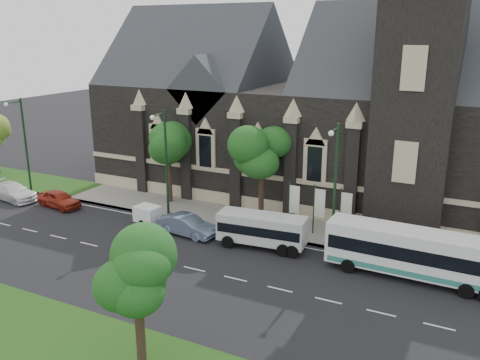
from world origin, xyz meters
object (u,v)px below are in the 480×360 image
Objects in this scene: shuttle_bus at (262,229)px; car_far_white at (13,192)px; car_far_red at (59,199)px; street_lamp_far at (23,140)px; tour_coach at (414,253)px; tree_walk_right at (265,150)px; sedan at (187,225)px; street_lamp_mid at (165,158)px; tree_walk_left at (171,140)px; banner_flag_right at (344,210)px; banner_flag_center at (318,206)px; tree_park_east at (142,273)px; box_trailer at (148,214)px; street_lamp_near at (334,180)px; banner_flag_left at (292,202)px.

shuttle_bus is 24.89m from car_far_white.
street_lamp_far is at bearing 79.06° from car_far_red.
tour_coach is 10.37m from shuttle_bus.
shuttle_bus is at bearing -67.61° from tree_walk_right.
street_lamp_far is at bearing 88.59° from sedan.
tree_walk_left is at bearing 116.47° from street_lamp_mid.
tree_walk_right is at bearing -26.69° from sedan.
banner_flag_right is (30.29, 1.91, -2.73)m from street_lamp_far.
banner_flag_right reaches higher than tour_coach.
banner_flag_center is at bearing -72.51° from car_far_red.
tree_walk_right is at bearing 98.42° from tree_park_east.
box_trailer is 14.78m from car_far_white.
street_lamp_far is at bearing 178.00° from tour_coach.
tree_park_east is 1.34× the size of sedan.
street_lamp_near is at bearing 13.06° from box_trailer.
shuttle_bus is at bearing -80.10° from sedan.
tree_walk_left reaches higher than sedan.
tree_walk_left is 16.52m from banner_flag_right.
shuttle_bus is at bearing -102.02° from banner_flag_left.
box_trailer is (-14.63, -1.80, -4.27)m from street_lamp_near.
tour_coach is 2.02× the size of car_far_white.
tour_coach is at bearing -22.44° from banner_flag_left.
street_lamp_near is at bearing 162.01° from tour_coach.
sedan is at bearing -167.42° from street_lamp_near.
tour_coach reaches higher than car_far_red.
tree_walk_right is at bearing 157.13° from tour_coach.
tree_walk_right is at bearing 26.65° from street_lamp_mid.
street_lamp_mid is 14.67m from banner_flag_right.
banner_flag_left is 1.00× the size of banner_flag_center.
tree_walk_right is 2.75× the size of box_trailer.
street_lamp_far is at bearing -176.40° from banner_flag_right.
street_lamp_near reaches higher than banner_flag_center.
street_lamp_near is 4.99m from banner_flag_left.
banner_flag_right reaches higher than car_far_red.
banner_flag_right is 0.91× the size of car_far_red.
tree_walk_left is 15.66m from car_far_white.
car_far_red is at bearing -168.74° from street_lamp_mid.
tour_coach is (12.63, -5.66, -4.10)m from tree_walk_right.
sedan is at bearing -48.61° from tree_walk_left.
street_lamp_near is 6.14m from shuttle_bus.
shuttle_bus is at bearing 5.55° from box_trailer.
banner_flag_center is at bearing 0.00° from banner_flag_left.
box_trailer is at bearing -145.35° from tree_walk_right.
street_lamp_mid reaches higher than box_trailer.
tree_walk_left is 12.66m from banner_flag_left.
tree_walk_right is at bearing 150.90° from banner_flag_left.
banner_flag_right is (4.11, 18.32, -2.24)m from tree_park_east.
tree_walk_left is at bearing 173.11° from banner_flag_center.
car_far_white is (-29.68, -4.27, -1.61)m from banner_flag_right.
banner_flag_right is at bearing 32.68° from shuttle_bus.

